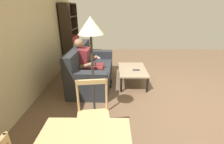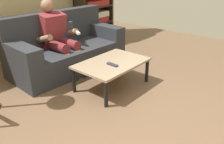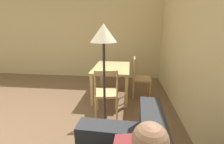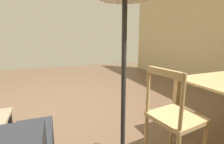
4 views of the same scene
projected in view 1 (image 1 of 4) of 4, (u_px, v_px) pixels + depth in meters
name	position (u px, v px, depth m)	size (l,w,h in m)	color
ground_plane	(181.00, 104.00, 3.16)	(9.04, 9.04, 0.00)	brown
wall_back	(14.00, 36.00, 2.67)	(7.04, 0.12, 2.70)	#D1BC8C
couch	(90.00, 70.00, 3.97)	(1.94, 0.95, 0.93)	#282B30
person_lounging	(89.00, 62.00, 3.75)	(0.60, 0.87, 1.15)	maroon
coffee_table	(132.00, 71.00, 3.92)	(1.00, 0.67, 0.38)	gray
tv_remote	(136.00, 70.00, 3.82)	(0.05, 0.17, 0.02)	#2D2D38
bookshelf	(70.00, 40.00, 5.26)	(0.94, 0.36, 1.93)	#2D2319
dining_chair_facing_couch	(93.00, 118.00, 2.04)	(0.47, 0.47, 0.95)	tan
floor_lamp	(91.00, 36.00, 2.19)	(0.36, 0.36, 1.69)	black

